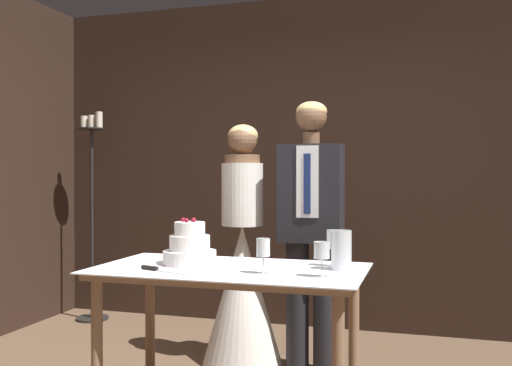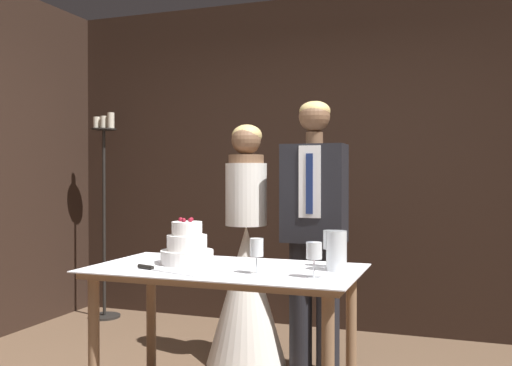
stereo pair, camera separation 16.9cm
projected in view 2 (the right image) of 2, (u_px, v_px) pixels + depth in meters
The scene contains 11 objects.
wall_back at pixel (320, 162), 4.80m from camera, with size 4.80×0.12×2.77m, color black.
cake_table at pixel (225, 288), 2.89m from camera, with size 1.36×0.74×0.81m.
tiered_cake at pixel (187, 247), 3.01m from camera, with size 0.28×0.28×0.24m.
cake_knife at pixel (155, 269), 2.80m from camera, with size 0.37×0.14×0.02m.
wine_glass_near at pixel (314, 253), 2.61m from camera, with size 0.07×0.07×0.16m.
wine_glass_middle at pixel (257, 249), 2.71m from camera, with size 0.07×0.07×0.17m.
wine_glass_far at pixel (330, 241), 2.91m from camera, with size 0.07×0.07×0.19m.
hurricane_candle at pixel (336, 252), 2.79m from camera, with size 0.10×0.10×0.20m.
bride at pixel (246, 276), 3.85m from camera, with size 0.54×0.54×1.62m.
groom at pixel (314, 221), 3.68m from camera, with size 0.40×0.25×1.75m.
candle_stand at pixel (104, 215), 5.09m from camera, with size 0.28×0.28×1.83m.
Camera 2 is at (1.10, -2.45, 1.28)m, focal length 40.00 mm.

